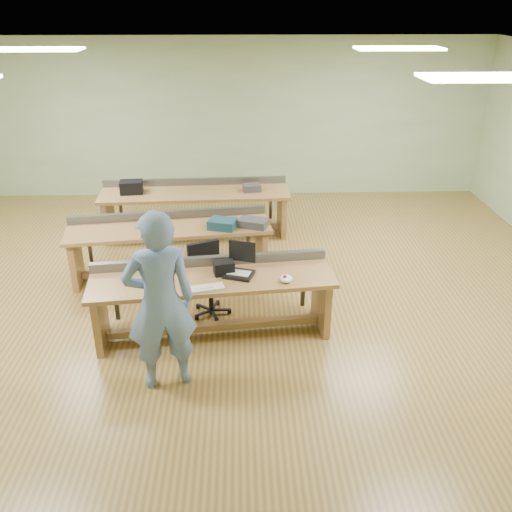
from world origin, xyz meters
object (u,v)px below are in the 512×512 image
object	(u,v)px
person	(160,302)
laptop_base	(239,274)
workbench_mid	(170,239)
workbench_front	(213,291)
mug	(155,225)
workbench_back	(195,202)
parts_bin_grey	(253,223)
drinks_can	(144,221)
parts_bin_teal	(223,224)
camera_bag	(224,268)
task_chair	(209,289)

from	to	relation	value
person	laptop_base	xyz separation A→B (m)	(0.77, 0.92, -0.19)
workbench_mid	laptop_base	world-z (taller)	workbench_mid
workbench_front	mug	xyz separation A→B (m)	(-0.84, 1.44, 0.24)
workbench_back	person	size ratio (longest dim) A/B	1.62
parts_bin_grey	drinks_can	distance (m)	1.52
parts_bin_teal	parts_bin_grey	xyz separation A→B (m)	(0.42, 0.05, -0.01)
workbench_mid	person	world-z (taller)	person
laptop_base	parts_bin_grey	bearing A→B (deg)	100.39
person	camera_bag	world-z (taller)	person
workbench_mid	camera_bag	xyz separation A→B (m)	(0.80, -1.46, 0.27)
laptop_base	camera_bag	distance (m)	0.19
laptop_base	parts_bin_teal	xyz separation A→B (m)	(-0.22, 1.41, 0.05)
parts_bin_teal	parts_bin_grey	size ratio (longest dim) A/B	0.92
workbench_back	drinks_can	xyz separation A→B (m)	(-0.60, -1.42, 0.24)
workbench_back	camera_bag	size ratio (longest dim) A/B	13.54
camera_bag	drinks_can	size ratio (longest dim) A/B	2.06
laptop_base	drinks_can	size ratio (longest dim) A/B	2.86
task_chair	parts_bin_grey	size ratio (longest dim) A/B	2.31
workbench_mid	workbench_back	world-z (taller)	same
person	mug	size ratio (longest dim) A/B	15.77
task_chair	mug	xyz separation A→B (m)	(-0.77, 0.99, 0.46)
person	laptop_base	world-z (taller)	person
person	mug	bearing A→B (deg)	-96.38
camera_bag	parts_bin_teal	xyz separation A→B (m)	(-0.05, 1.36, -0.01)
drinks_can	task_chair	bearing A→B (deg)	-49.96
camera_bag	parts_bin_teal	world-z (taller)	camera_bag
workbench_back	person	distance (m)	3.94
workbench_back	workbench_front	bearing A→B (deg)	-84.92
parts_bin_grey	drinks_can	bearing A→B (deg)	175.75
mug	drinks_can	world-z (taller)	drinks_can
workbench_front	workbench_back	xyz separation A→B (m)	(-0.41, 3.00, 0.01)
task_chair	drinks_can	xyz separation A→B (m)	(-0.94, 1.12, 0.47)
workbench_back	parts_bin_teal	distance (m)	1.68
workbench_mid	laptop_base	bearing A→B (deg)	-64.73
task_chair	mug	bearing A→B (deg)	103.31
workbench_front	person	world-z (taller)	person
camera_bag	mug	xyz separation A→B (m)	(-0.97, 1.39, -0.03)
parts_bin_grey	person	bearing A→B (deg)	-112.10
workbench_back	drinks_can	distance (m)	1.57
parts_bin_teal	drinks_can	bearing A→B (deg)	171.71
parts_bin_grey	mug	world-z (taller)	parts_bin_grey
person	task_chair	xyz separation A→B (m)	(0.39, 1.37, -0.62)
mug	person	bearing A→B (deg)	-80.92
task_chair	parts_bin_teal	world-z (taller)	task_chair
workbench_front	laptop_base	bearing A→B (deg)	-5.48
mug	laptop_base	bearing A→B (deg)	-51.55
person	parts_bin_teal	size ratio (longest dim) A/B	5.28
parts_bin_grey	laptop_base	bearing A→B (deg)	-97.86
workbench_front	drinks_can	xyz separation A→B (m)	(-1.01, 1.58, 0.25)
person	parts_bin_grey	distance (m)	2.57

